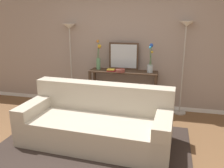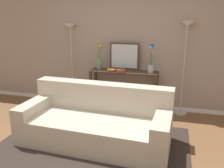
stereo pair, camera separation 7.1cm
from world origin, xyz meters
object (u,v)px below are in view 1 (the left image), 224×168
Objects in this scene: couch at (97,123)px; book_row_under_console at (107,106)px; floor_lamp_right at (185,42)px; vase_short_flowers at (150,63)px; floor_lamp_left at (70,42)px; book_stack at (111,70)px; console_table at (123,83)px; vase_tall_flowers at (99,57)px; fruit_bowl at (120,70)px; wall_mirror at (124,56)px.

couch is 1.41m from book_row_under_console.
vase_short_flowers is at bearing -168.78° from floor_lamp_right.
floor_lamp_right reaches higher than floor_lamp_left.
floor_lamp_left is 4.16× the size of book_row_under_console.
floor_lamp_right is at bearing 11.22° from vase_short_flowers.
book_row_under_console is at bearing 145.60° from book_stack.
floor_lamp_right is at bearing 0.00° from floor_lamp_left.
console_table is 2.27× the size of vase_tall_flowers.
book_stack is at bearing -171.63° from floor_lamp_right.
floor_lamp_right is at bearing 2.72° from vase_tall_flowers.
floor_lamp_left is 1.12m from book_stack.
floor_lamp_left is 9.59× the size of fruit_bowl.
vase_tall_flowers is 1.08m from vase_short_flowers.
book_stack is (-0.78, -0.08, -0.16)m from vase_short_flowers.
couch is at bearing -116.48° from vase_short_flowers.
console_table is (0.14, 1.37, 0.28)m from couch.
console_table is 0.70m from vase_short_flowers.
floor_lamp_right is at bearing 48.75° from couch.
book_row_under_console is (-0.33, -0.15, -1.08)m from wall_mirror.
wall_mirror is 1.08× the size of vase_short_flowers.
book_stack is at bearing -160.67° from console_table.
fruit_bowl is 0.90m from book_row_under_console.
book_row_under_console is (-1.53, -0.12, -1.39)m from floor_lamp_right.
floor_lamp_right reaches higher than couch.
book_row_under_console is at bearing -175.33° from floor_lamp_right.
vase_tall_flowers reaches higher than book_row_under_console.
vase_short_flowers is 1.33m from book_row_under_console.
floor_lamp_right is at bearing -1.20° from wall_mirror.
book_row_under_console is (-0.12, 0.08, -0.82)m from book_stack.
floor_lamp_left is 0.96× the size of floor_lamp_right.
fruit_bowl is (-0.58, -0.11, -0.15)m from vase_short_flowers.
floor_lamp_left is 2.90× the size of wall_mirror.
vase_tall_flowers is at bearing -6.96° from floor_lamp_left.
vase_tall_flowers is 0.57m from fruit_bowl.
floor_lamp_left is at bearing 168.54° from fruit_bowl.
wall_mirror is at bearing 100.10° from console_table.
fruit_bowl is (-0.01, -0.26, -0.25)m from wall_mirror.
wall_mirror is (-0.03, 0.15, 0.55)m from console_table.
console_table is 1.46m from floor_lamp_right.
vase_short_flowers is at bearing 6.02° from book_stack.
book_stack is (-0.09, 1.29, 0.57)m from couch.
vase_tall_flowers is at bearing 162.78° from fruit_bowl.
couch is 1.69× the size of console_table.
wall_mirror is 0.36m from fruit_bowl.
vase_short_flowers is 0.61m from fruit_bowl.
book_stack is (-0.20, 0.03, -0.01)m from fruit_bowl.
vase_tall_flowers is (-0.54, 0.04, 0.53)m from console_table.
fruit_bowl is at bearing -169.09° from vase_short_flowers.
fruit_bowl is 0.20m from book_stack.
floor_lamp_left reaches higher than vase_short_flowers.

